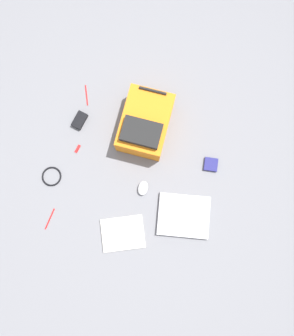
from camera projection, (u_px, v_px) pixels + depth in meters
ground_plane at (141, 169)px, 2.10m from camera, size 3.71×3.71×0.00m
backpack at (145, 124)px, 2.05m from camera, size 0.29×0.40×0.22m
laptop at (184, 216)px, 2.04m from camera, size 0.36×0.32×0.03m
book_blue at (123, 233)px, 2.03m from camera, size 0.32×0.28×0.02m
computer_mouse at (143, 188)px, 2.06m from camera, size 0.06×0.09×0.04m
cable_coil at (52, 176)px, 2.09m from camera, size 0.13×0.13×0.01m
power_brick at (80, 120)px, 2.13m from camera, size 0.08×0.12×0.03m
pen_black at (50, 219)px, 2.05m from camera, size 0.02×0.14×0.01m
pen_blue at (86, 95)px, 2.17m from camera, size 0.06×0.13×0.01m
earbud_pouch at (211, 164)px, 2.09m from camera, size 0.09×0.09×0.02m
usb_stick at (78, 149)px, 2.12m from camera, size 0.03×0.06×0.01m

